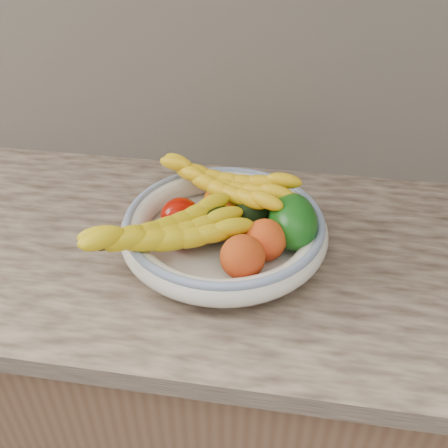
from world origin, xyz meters
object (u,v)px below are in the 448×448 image
Objects in this scene: green_mango at (293,221)px; fruit_bowl at (224,229)px; banana_bunch_front at (166,236)px; banana_bunch_back at (224,187)px.

fruit_bowl is at bearing 166.37° from green_mango.
fruit_bowl is 1.25× the size of banana_bunch_front.
banana_bunch_front is at bearing -137.90° from fruit_bowl.
green_mango reaches higher than banana_bunch_back.
banana_bunch_back is at bearing 134.59° from green_mango.
banana_bunch_front is at bearing -95.42° from banana_bunch_back.
banana_bunch_front reaches higher than fruit_bowl.
banana_bunch_back is 0.98× the size of banana_bunch_front.
banana_bunch_front is (-0.22, -0.09, 0.01)m from green_mango.
fruit_bowl is 0.13m from green_mango.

